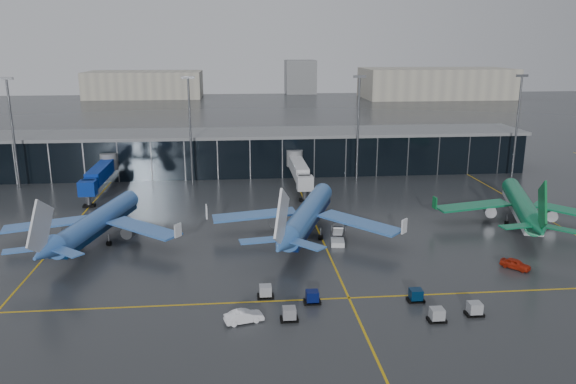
{
  "coord_description": "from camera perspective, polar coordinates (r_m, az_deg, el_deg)",
  "views": [
    {
      "loc": [
        -4.51,
        -82.35,
        32.74
      ],
      "look_at": [
        5.0,
        18.0,
        6.0
      ],
      "focal_mm": 35.0,
      "sensor_mm": 36.0,
      "label": 1
    }
  ],
  "objects": [
    {
      "name": "ground",
      "position": [
        88.73,
        -2.13,
        -6.81
      ],
      "size": [
        600.0,
        600.0,
        0.0
      ],
      "primitive_type": "plane",
      "color": "#282B2D",
      "rests_on": "ground"
    },
    {
      "name": "terminal_pier",
      "position": [
        146.98,
        -3.57,
        4.12
      ],
      "size": [
        142.0,
        17.0,
        10.7
      ],
      "color": "black",
      "rests_on": "ground"
    },
    {
      "name": "jet_bridges",
      "position": [
        132.03,
        -18.64,
        1.74
      ],
      "size": [
        94.0,
        27.5,
        7.2
      ],
      "color": "#595B60",
      "rests_on": "ground"
    },
    {
      "name": "flood_masts",
      "position": [
        134.03,
        -1.3,
        6.74
      ],
      "size": [
        203.0,
        0.5,
        25.5
      ],
      "color": "#595B60",
      "rests_on": "ground"
    },
    {
      "name": "distant_hangars",
      "position": [
        357.41,
        3.42,
        10.99
      ],
      "size": [
        260.0,
        71.0,
        22.0
      ],
      "color": "#B2AD99",
      "rests_on": "ground"
    },
    {
      "name": "taxi_lines",
      "position": [
        99.61,
        3.28,
        -4.35
      ],
      "size": [
        220.0,
        120.0,
        0.02
      ],
      "color": "gold",
      "rests_on": "ground"
    },
    {
      "name": "airliner_arkefly",
      "position": [
        99.78,
        -18.86,
        -1.67
      ],
      "size": [
        40.07,
        43.5,
        11.44
      ],
      "primitive_type": null,
      "rotation": [
        0.0,
        0.0,
        -0.22
      ],
      "color": "#3C70C5",
      "rests_on": "ground"
    },
    {
      "name": "airliner_klm_near",
      "position": [
        97.63,
        2.02,
        -0.95
      ],
      "size": [
        46.44,
        49.44,
        12.32
      ],
      "primitive_type": null,
      "rotation": [
        0.0,
        0.0,
        -0.34
      ],
      "color": "#3A71C1",
      "rests_on": "ground"
    },
    {
      "name": "airliner_aer_lingus",
      "position": [
        112.82,
        22.73,
        -0.13
      ],
      "size": [
        43.45,
        46.35,
        11.6
      ],
      "primitive_type": null,
      "rotation": [
        0.0,
        0.0,
        -0.32
      ],
      "color": "#0D7447",
      "rests_on": "ground"
    },
    {
      "name": "baggage_carts",
      "position": [
        73.18,
        7.78,
        -11.2
      ],
      "size": [
        27.79,
        10.06,
        1.7
      ],
      "color": "black",
      "rests_on": "ground"
    },
    {
      "name": "mobile_airstair",
      "position": [
        94.84,
        5.06,
        -4.9
      ],
      "size": [
        2.6,
        3.46,
        3.45
      ],
      "rotation": [
        0.0,
        0.0,
        -0.13
      ],
      "color": "white",
      "rests_on": "ground"
    },
    {
      "name": "service_van_red",
      "position": [
        91.36,
        22.1,
        -6.79
      ],
      "size": [
        4.2,
        4.51,
        1.5
      ],
      "primitive_type": "imported",
      "rotation": [
        0.0,
        0.0,
        0.7
      ],
      "color": "#B2220D",
      "rests_on": "ground"
    },
    {
      "name": "service_van_white",
      "position": [
        69.7,
        -4.5,
        -12.48
      ],
      "size": [
        5.01,
        2.84,
        1.56
      ],
      "primitive_type": "imported",
      "rotation": [
        0.0,
        0.0,
        1.84
      ],
      "color": "white",
      "rests_on": "ground"
    }
  ]
}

